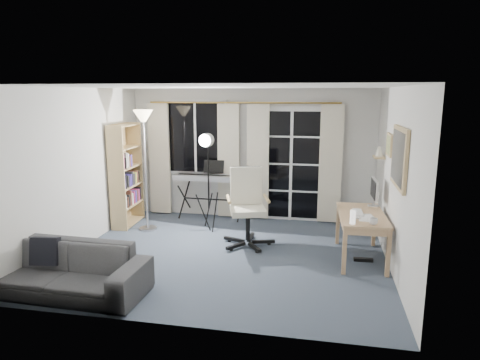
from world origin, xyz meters
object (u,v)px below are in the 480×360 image
torchiere_lamp (144,134)px  desk (362,219)px  studio_light (207,152)px  office_chair (247,199)px  monitor (374,190)px  mug (374,221)px  bookshelf (124,178)px  sofa (61,261)px  keyboard_piano (212,178)px

torchiere_lamp → desk: (3.50, -0.68, -1.07)m
studio_light → office_chair: (0.76, -0.47, -0.67)m
monitor → mug: bearing=-98.3°
monitor → bookshelf: bearing=171.4°
bookshelf → sofa: bookshelf is taller
keyboard_piano → bookshelf: bearing=-157.2°
studio_light → sofa: (-1.06, -2.59, -0.98)m
office_chair → desk: 1.74m
keyboard_piano → office_chair: office_chair is taller
keyboard_piano → studio_light: bearing=-81.5°
studio_light → sofa: bearing=-102.2°
bookshelf → keyboard_piano: size_ratio=1.26×
torchiere_lamp → monitor: size_ratio=4.29×
office_chair → torchiere_lamp: bearing=153.1°
office_chair → monitor: 1.91m
keyboard_piano → torchiere_lamp: bearing=-138.9°
desk → monitor: bearing=63.9°
office_chair → mug: (1.80, -0.85, 0.02)m
mug → desk: bearing=101.3°
office_chair → desk: size_ratio=0.94×
desk → sofa: 3.94m
bookshelf → mug: bearing=-21.5°
torchiere_lamp → sofa: torchiere_lamp is taller
office_chair → monitor: (1.90, 0.10, 0.21)m
torchiere_lamp → studio_light: size_ratio=1.20×
sofa → office_chair: bearing=51.1°
bookshelf → mug: size_ratio=16.56×
torchiere_lamp → mug: size_ratio=18.89×
mug → office_chair: bearing=154.7°
torchiere_lamp → mug: (3.60, -1.18, -0.93)m
torchiere_lamp → sofa: bearing=-90.5°
office_chair → mug: bearing=-42.0°
monitor → sofa: 4.36m
sofa → studio_light: bearing=69.5°
bookshelf → desk: 4.11m
office_chair → bookshelf: bearing=149.9°
desk → sofa: (-3.52, -1.77, -0.19)m
bookshelf → office_chair: (2.30, -0.55, -0.15)m
studio_light → desk: studio_light is taller
sofa → monitor: bearing=32.5°
studio_light → monitor: 2.72m
bookshelf → torchiere_lamp: torchiere_lamp is taller
bookshelf → sofa: 2.75m
desk → mug: size_ratio=11.62×
torchiere_lamp → studio_light: 1.08m
desk → mug: mug is taller
desk → monitor: 0.59m
keyboard_piano → studio_light: size_ratio=0.84×
torchiere_lamp → office_chair: size_ratio=1.72×
monitor → mug: 0.97m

